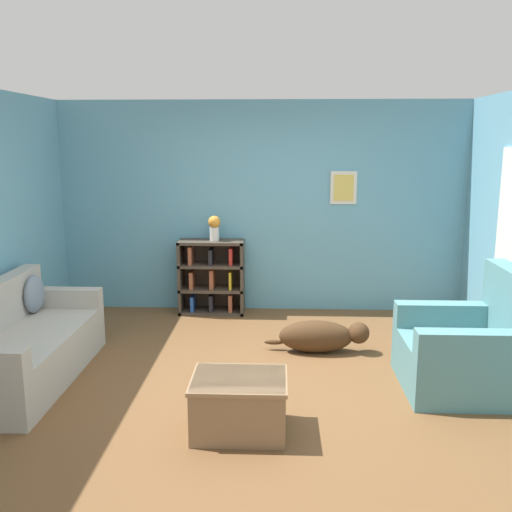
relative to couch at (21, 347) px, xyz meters
The scene contains 8 objects.
ground_plane 2.10m from the couch, ahead, with size 14.00×14.00×0.00m, color brown.
wall_back 3.29m from the couch, 48.66° to the left, with size 5.60×0.13×2.60m.
couch is the anchor object (origin of this frame).
bookshelf 2.59m from the couch, 55.69° to the left, with size 0.80×0.35×0.91m.
recliner_chair 3.94m from the couch, ahead, with size 0.99×0.98×1.05m.
coffee_table 2.18m from the couch, 22.91° to the right, with size 0.70×0.56×0.42m.
dog 2.84m from the couch, 16.29° to the left, with size 1.06×0.30×0.33m.
vase 2.71m from the couch, 54.65° to the left, with size 0.15×0.15×0.31m.
Camera 1 is at (0.21, -4.83, 2.10)m, focal length 40.00 mm.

